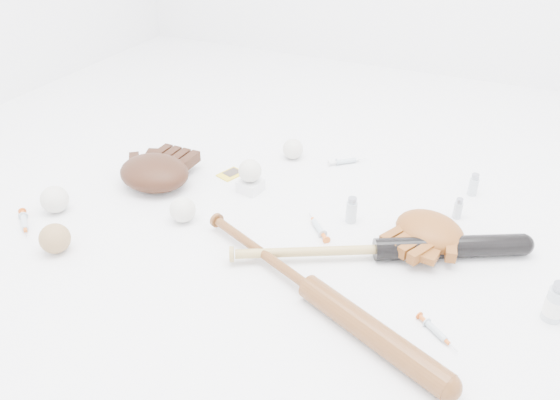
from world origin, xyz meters
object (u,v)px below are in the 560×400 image
at_px(glove_dark, 154,172).
at_px(pedestal, 251,186).
at_px(bat_wood, 310,288).
at_px(bat_dark, 378,249).

distance_m(glove_dark, pedestal, 0.31).
relative_size(bat_wood, glove_dark, 2.97).
bearing_deg(pedestal, bat_dark, -19.57).
bearing_deg(glove_dark, bat_wood, -22.38).
bearing_deg(bat_dark, bat_wood, -144.35).
relative_size(glove_dark, pedestal, 4.07).
relative_size(bat_dark, bat_wood, 1.01).
bearing_deg(glove_dark, bat_dark, -4.13).
height_order(bat_dark, glove_dark, glove_dark).
bearing_deg(pedestal, glove_dark, -161.46).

